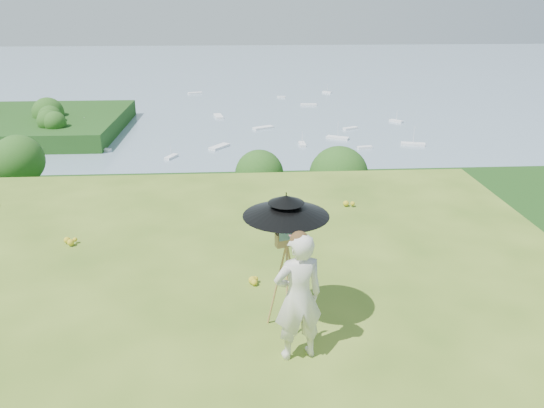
{
  "coord_description": "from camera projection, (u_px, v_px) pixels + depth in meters",
  "views": [
    {
      "loc": [
        1.13,
        -6.16,
        4.28
      ],
      "look_at": [
        1.65,
        2.42,
        0.91
      ],
      "focal_mm": 35.0,
      "sensor_mm": 36.0,
      "label": 1
    }
  ],
  "objects": [
    {
      "name": "harbor_town",
      "position": [
        235.0,
        216.0,
        87.68
      ],
      "size": [
        110.0,
        22.0,
        5.0
      ],
      "primitive_type": null,
      "color": "silver",
      "rests_on": "shoreline_tier"
    },
    {
      "name": "field_easel",
      "position": [
        286.0,
        278.0,
        7.05
      ],
      "size": [
        0.76,
        0.76,
        1.57
      ],
      "primitive_type": null,
      "rotation": [
        0.0,
        0.0,
        0.32
      ],
      "color": "#AC7E48",
      "rests_on": "ground"
    },
    {
      "name": "moored_boats",
      "position": [
        197.0,
        125.0,
        168.4
      ],
      "size": [
        140.0,
        140.0,
        0.7
      ],
      "primitive_type": null,
      "color": "white",
      "rests_on": "bay_water"
    },
    {
      "name": "slope_trees",
      "position": [
        229.0,
        239.0,
        45.22
      ],
      "size": [
        110.0,
        50.0,
        6.0
      ],
      "primitive_type": null,
      "color": "#1A4E17",
      "rests_on": "forest_slope"
    },
    {
      "name": "shoreline_tier",
      "position": [
        236.0,
        251.0,
        90.05
      ],
      "size": [
        170.0,
        28.0,
        8.0
      ],
      "primitive_type": "cube",
      "color": "#73685C",
      "rests_on": "bay_water"
    },
    {
      "name": "painter",
      "position": [
        298.0,
        297.0,
        6.47
      ],
      "size": [
        0.71,
        0.55,
        1.72
      ],
      "primitive_type": "imported",
      "rotation": [
        0.0,
        0.0,
        3.39
      ],
      "color": "beige",
      "rests_on": "ground"
    },
    {
      "name": "forest_slope",
      "position": [
        234.0,
        372.0,
        50.33
      ],
      "size": [
        140.0,
        56.0,
        22.0
      ],
      "primitive_type": "cube",
      "color": "#16340E",
      "rests_on": "bay_water"
    },
    {
      "name": "ground",
      "position": [
        162.0,
        333.0,
        7.22
      ],
      "size": [
        14.0,
        14.0,
        0.0
      ],
      "primitive_type": "plane",
      "color": "#486B1E",
      "rests_on": "ground"
    },
    {
      "name": "wildflowers",
      "position": [
        164.0,
        319.0,
        7.43
      ],
      "size": [
        10.0,
        10.5,
        0.12
      ],
      "primitive_type": null,
      "color": "gold",
      "rests_on": "ground"
    },
    {
      "name": "bay_water",
      "position": [
        237.0,
        86.0,
        242.66
      ],
      "size": [
        700.0,
        700.0,
        0.0
      ],
      "primitive_type": "plane",
      "color": "#7190A2",
      "rests_on": "ground"
    },
    {
      "name": "painter_cap",
      "position": [
        300.0,
        237.0,
        6.17
      ],
      "size": [
        0.32,
        0.34,
        0.1
      ],
      "primitive_type": null,
      "rotation": [
        0.0,
        0.0,
        0.48
      ],
      "color": "#C46B7B",
      "rests_on": "painter"
    },
    {
      "name": "sun_umbrella",
      "position": [
        286.0,
        218.0,
        6.76
      ],
      "size": [
        1.35,
        1.35,
        0.7
      ],
      "primitive_type": null,
      "rotation": [
        0.0,
        0.0,
        0.25
      ],
      "color": "black",
      "rests_on": "field_easel"
    }
  ]
}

